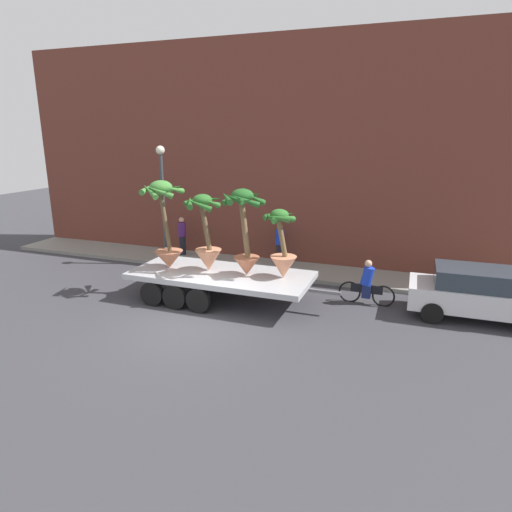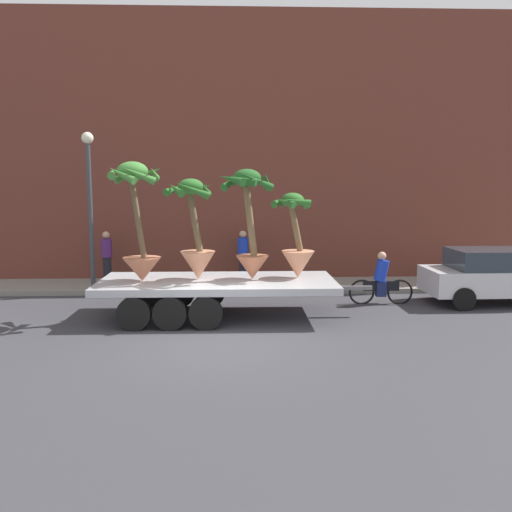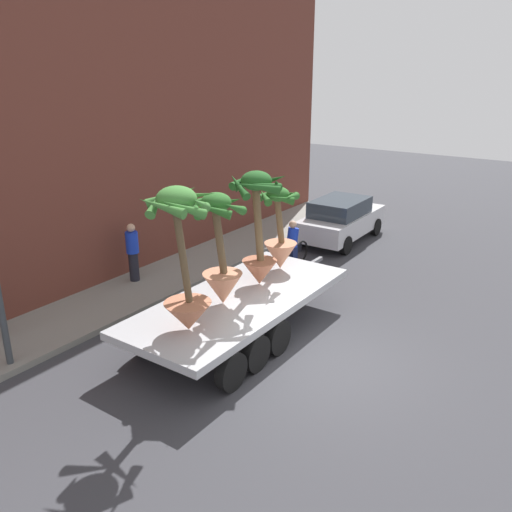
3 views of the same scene
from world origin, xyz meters
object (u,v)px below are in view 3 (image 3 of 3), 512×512
flatbed_trailer (234,308)px  potted_palm_front (258,227)px  potted_palm_rear (280,236)px  potted_palm_middle (220,258)px  potted_palm_extra (183,264)px  cyclist (292,246)px  pedestrian_near_gate (133,251)px  parked_car (341,219)px

flatbed_trailer → potted_palm_front: size_ratio=2.49×
potted_palm_rear → potted_palm_middle: size_ratio=0.86×
flatbed_trailer → potted_palm_extra: (-1.73, -0.12, 1.65)m
potted_palm_middle → cyclist: 5.54m
potted_palm_extra → pedestrian_near_gate: 5.37m
flatbed_trailer → potted_palm_extra: size_ratio=2.35×
potted_palm_extra → pedestrian_near_gate: bearing=59.0°
potted_palm_extra → potted_palm_rear: bearing=4.7°
potted_palm_middle → cyclist: bearing=13.6°
flatbed_trailer → potted_palm_rear: size_ratio=3.17×
potted_palm_rear → potted_palm_middle: (-2.61, -0.11, 0.19)m
flatbed_trailer → parked_car: bearing=9.0°
cyclist → potted_palm_extra: bearing=-167.4°
parked_car → pedestrian_near_gate: (-7.22, 3.04, 0.22)m
potted_palm_front → pedestrian_near_gate: size_ratio=1.65×
cyclist → pedestrian_near_gate: (-3.93, 2.97, 0.37)m
potted_palm_front → cyclist: (3.80, 1.31, -1.80)m
flatbed_trailer → potted_palm_middle: 1.36m
flatbed_trailer → potted_palm_extra: bearing=-176.2°
potted_palm_middle → potted_palm_rear: bearing=2.5°
potted_palm_extra → parked_car: 10.11m
potted_palm_rear → potted_palm_front: 1.35m
potted_palm_middle → pedestrian_near_gate: (1.27, 4.23, -1.05)m
potted_palm_rear → potted_palm_front: bearing=-172.2°
potted_palm_middle → cyclist: (5.20, 1.26, -1.42)m
flatbed_trailer → parked_car: (8.16, 1.29, 0.05)m
flatbed_trailer → parked_car: parked_car is taller
potted_palm_middle → pedestrian_near_gate: bearing=73.3°
pedestrian_near_gate → flatbed_trailer: bearing=-102.3°
potted_palm_middle → pedestrian_near_gate: 4.54m
pedestrian_near_gate → potted_palm_middle: bearing=-106.7°
flatbed_trailer → potted_palm_extra: potted_palm_extra is taller
potted_palm_middle → potted_palm_front: size_ratio=0.91×
potted_palm_front → potted_palm_extra: potted_palm_extra is taller
potted_palm_rear → potted_palm_extra: bearing=-175.3°
potted_palm_middle → parked_car: (8.48, 1.19, -1.27)m
cyclist → pedestrian_near_gate: bearing=143.0°
potted_palm_rear → parked_car: potted_palm_rear is taller
potted_palm_rear → cyclist: 3.09m
potted_palm_middle → cyclist: potted_palm_middle is taller
potted_palm_extra → pedestrian_near_gate: potted_palm_extra is taller
flatbed_trailer → cyclist: cyclist is taller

